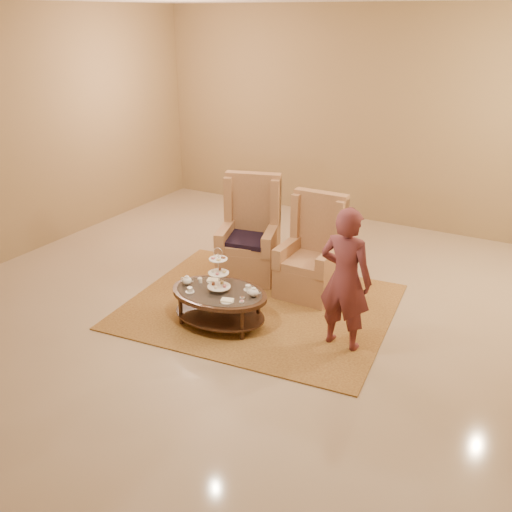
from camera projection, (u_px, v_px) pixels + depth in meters
The scene contains 9 objects.
ground at pixel (257, 317), 6.78m from camera, with size 8.00×8.00×0.00m, color tan.
ceiling at pixel (257, 317), 6.78m from camera, with size 8.00×8.00×0.02m, color silver.
wall_back at pixel (377, 118), 9.30m from camera, with size 8.00×0.04×3.50m, color #987E53.
wall_left at pixel (6, 137), 7.90m from camera, with size 0.04×8.00×3.50m, color #987E53.
rug at pixel (260, 306), 7.02m from camera, with size 3.36×2.89×0.02m.
tea_table at pixel (219, 297), 6.49m from camera, with size 1.19×0.86×0.96m.
armchair_left at pixel (250, 243), 7.72m from camera, with size 0.94×0.96×1.38m.
armchair_right at pixel (312, 261), 7.23m from camera, with size 0.70×0.72×1.29m.
person at pixel (345, 279), 5.90m from camera, with size 0.60×0.42×1.58m.
Camera 1 is at (2.90, -5.20, 3.33)m, focal length 40.00 mm.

